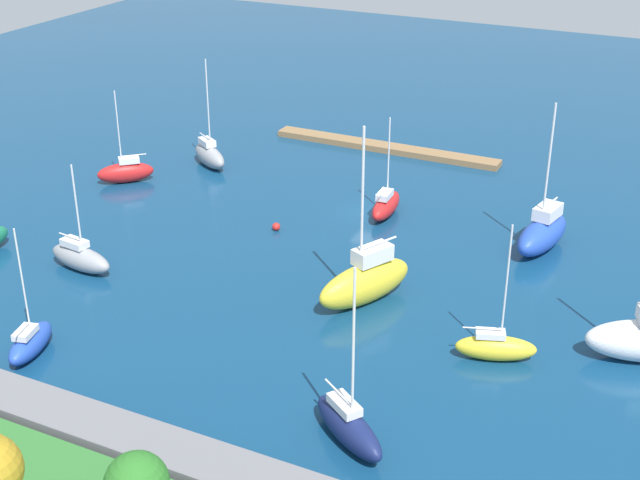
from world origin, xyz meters
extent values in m
plane|color=navy|center=(0.00, 0.00, 0.00)|extent=(160.00, 160.00, 0.00)
cube|color=olive|center=(4.74, -15.50, 0.30)|extent=(24.09, 2.00, 0.61)
cube|color=slate|center=(0.00, 35.09, 0.65)|extent=(61.53, 3.09, 1.30)
ellipsoid|color=#2347B2|center=(10.57, 30.00, 0.81)|extent=(2.84, 5.05, 1.62)
cube|color=silver|center=(10.47, 30.37, 1.83)|extent=(1.41, 1.92, 0.43)
cylinder|color=silver|center=(10.63, 29.77, 5.19)|extent=(0.11, 0.11, 7.13)
cylinder|color=silver|center=(10.38, 30.70, 2.19)|extent=(0.58, 1.89, 0.09)
ellipsoid|color=yellow|center=(-5.92, 14.47, 1.50)|extent=(5.52, 8.19, 3.01)
cube|color=silver|center=(-6.20, 13.89, 3.57)|extent=(2.48, 3.19, 1.13)
cylinder|color=silver|center=(-5.75, 14.83, 8.07)|extent=(0.19, 0.19, 10.12)
cylinder|color=silver|center=(-6.45, 13.38, 4.29)|extent=(1.54, 2.97, 0.15)
ellipsoid|color=red|center=(-1.58, -0.16, 0.92)|extent=(1.98, 5.57, 1.83)
cube|color=silver|center=(-1.60, 0.27, 2.11)|extent=(1.11, 2.03, 0.56)
cylinder|color=silver|center=(-1.56, -0.44, 5.28)|extent=(0.13, 0.13, 6.89)
cylinder|color=silver|center=(-1.63, 0.76, 2.54)|extent=(0.25, 2.39, 0.11)
ellipsoid|color=gray|center=(18.54, -3.75, 1.01)|extent=(5.70, 4.58, 2.02)
cube|color=silver|center=(18.92, -3.99, 2.33)|extent=(2.28, 2.01, 0.63)
cylinder|color=silver|center=(18.31, -3.59, 6.36)|extent=(0.14, 0.14, 8.69)
cylinder|color=silver|center=(19.29, -4.24, 2.80)|extent=(2.04, 1.38, 0.11)
ellipsoid|color=#141E4C|center=(-11.33, 29.12, 0.95)|extent=(6.09, 4.94, 1.89)
cube|color=silver|center=(-10.92, 28.84, 2.15)|extent=(2.43, 2.12, 0.51)
cylinder|color=silver|center=(-11.59, 29.30, 6.42)|extent=(0.15, 0.15, 9.05)
cylinder|color=silver|center=(-10.40, 28.48, 2.56)|extent=(2.44, 1.73, 0.12)
ellipsoid|color=#2347B2|center=(-15.15, 0.51, 1.28)|extent=(3.87, 7.61, 2.55)
cube|color=silver|center=(-15.26, -0.06, 3.06)|extent=(1.99, 2.85, 1.01)
cylinder|color=silver|center=(-15.08, 0.87, 7.33)|extent=(0.17, 0.17, 9.56)
cylinder|color=silver|center=(-15.33, -0.39, 3.71)|extent=(0.63, 2.55, 0.14)
ellipsoid|color=yellow|center=(-16.29, 17.56, 0.82)|extent=(5.34, 3.20, 1.64)
cube|color=silver|center=(-15.90, 17.70, 1.84)|extent=(2.05, 1.51, 0.41)
cylinder|color=silver|center=(-16.53, 17.47, 5.52)|extent=(0.12, 0.12, 7.75)
cylinder|color=silver|center=(-15.39, 17.88, 2.20)|extent=(2.31, 0.91, 0.10)
ellipsoid|color=red|center=(23.33, 3.36, 0.94)|extent=(5.00, 4.81, 1.89)
cube|color=silver|center=(23.02, 3.07, 2.16)|extent=(2.08, 2.04, 0.55)
cylinder|color=silver|center=(23.52, 3.53, 5.37)|extent=(0.13, 0.13, 6.97)
cylinder|color=silver|center=(22.68, 2.75, 2.59)|extent=(1.76, 1.64, 0.10)
ellipsoid|color=gray|center=(15.37, 19.32, 0.93)|extent=(6.02, 2.58, 1.85)
cube|color=silver|center=(15.84, 19.26, 2.12)|extent=(2.23, 1.36, 0.54)
cylinder|color=silver|center=(15.08, 19.36, 5.21)|extent=(0.14, 0.14, 6.71)
cylinder|color=silver|center=(16.24, 19.21, 2.54)|extent=(2.33, 0.41, 0.11)
sphere|color=red|center=(5.47, 6.63, 0.33)|extent=(0.67, 0.67, 0.67)
camera|label=1|loc=(-27.12, 65.05, 31.15)|focal=49.72mm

